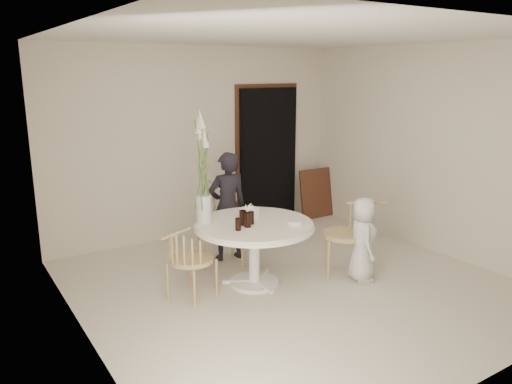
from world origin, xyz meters
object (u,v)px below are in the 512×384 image
flower_vase (203,177)px  table (254,232)px  girl (227,206)px  birthday_cake (249,213)px  boy (363,239)px  chair_far (217,212)px  chair_right (355,227)px  chair_left (184,255)px

flower_vase → table: bearing=-31.5°
girl → flower_vase: (-0.61, -0.56, 0.55)m
table → birthday_cake: bearing=75.2°
birthday_cake → flower_vase: flower_vase is taller
boy → flower_vase: 1.95m
birthday_cake → flower_vase: (-0.51, 0.12, 0.46)m
chair_far → girl: (0.11, -0.08, 0.07)m
chair_far → girl: 0.15m
chair_far → boy: boy is taller
table → boy: bearing=-26.6°
chair_right → flower_vase: flower_vase is taller
table → chair_right: bearing=-17.6°
chair_right → chair_left: 2.05m
chair_left → birthday_cake: (0.89, 0.15, 0.27)m
chair_right → girl: bearing=-106.1°
table → boy: boy is taller
table → girl: size_ratio=0.96×
chair_right → girl: girl is taller
table → boy: size_ratio=1.36×
girl → birthday_cake: bearing=88.1°
chair_left → girl: bearing=-73.8°
table → chair_far: bearing=87.8°
chair_left → chair_far: bearing=-67.9°
chair_right → table: bearing=-73.9°
chair_far → flower_vase: flower_vase is taller
chair_right → chair_left: size_ratio=1.11×
table → birthday_cake: size_ratio=5.80×
girl → birthday_cake: girl is taller
chair_far → chair_left: chair_far is taller
table → girl: (0.14, 0.85, 0.08)m
table → chair_left: bearing=178.5°
girl → boy: size_ratio=1.42×
chair_far → chair_left: 1.26m
chair_far → birthday_cake: chair_far is taller
boy → birthday_cake: 1.33m
table → chair_right: 1.23m
boy → flower_vase: (-1.58, 0.85, 0.76)m
chair_far → table: bearing=-78.1°
table → chair_far: chair_far is taller
boy → chair_far: bearing=65.1°
chair_right → boy: boy is taller
chair_right → birthday_cake: bearing=-81.9°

